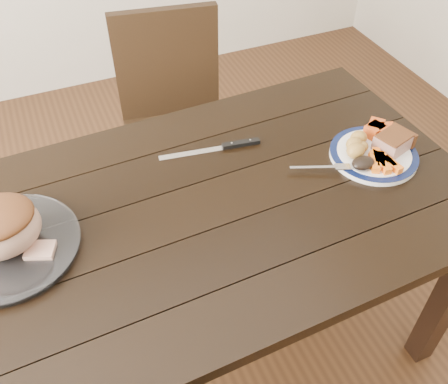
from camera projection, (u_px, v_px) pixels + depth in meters
name	position (u px, v px, depth m)	size (l,w,h in m)	color
ground	(203.00, 345.00, 1.89)	(4.00, 4.00, 0.00)	#472B16
dining_table	(196.00, 231.00, 1.43)	(1.63, 0.96, 0.75)	black
chair_far	(175.00, 115.00, 2.06)	(0.48, 0.49, 0.93)	black
dinner_plate	(373.00, 155.00, 1.52)	(0.27, 0.27, 0.02)	white
plate_rim	(374.00, 153.00, 1.51)	(0.27, 0.27, 0.02)	#0B153A
serving_platter	(9.00, 248.00, 1.26)	(0.35, 0.35, 0.02)	white
pork_slice	(393.00, 142.00, 1.51)	(0.10, 0.08, 0.04)	tan
roasted_potatoes	(357.00, 145.00, 1.50)	(0.10, 0.10, 0.05)	gold
carrot_batons	(382.00, 161.00, 1.46)	(0.08, 0.12, 0.02)	orange
pumpkin_wedges	(378.00, 130.00, 1.56)	(0.10, 0.09, 0.04)	#F8541B
dark_mushroom	(363.00, 163.00, 1.45)	(0.07, 0.05, 0.03)	black
fork	(325.00, 168.00, 1.46)	(0.17, 0.08, 0.00)	silver
cut_slice	(40.00, 251.00, 1.23)	(0.07, 0.06, 0.02)	tan
carving_knife	(229.00, 146.00, 1.55)	(0.32, 0.07, 0.01)	silver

